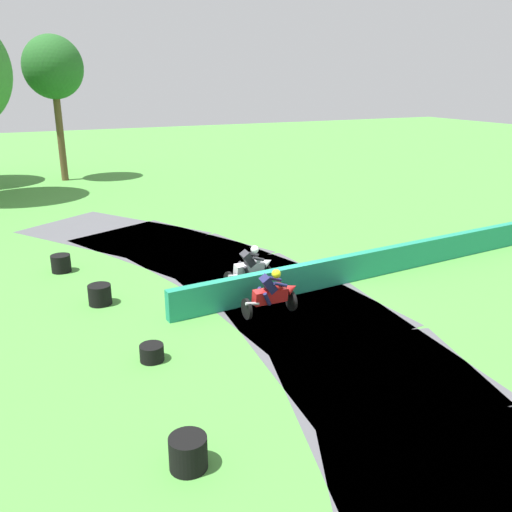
{
  "coord_description": "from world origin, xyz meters",
  "views": [
    {
      "loc": [
        -7.39,
        -13.72,
        6.42
      ],
      "look_at": [
        -0.23,
        1.43,
        0.9
      ],
      "focal_mm": 38.19,
      "sensor_mm": 36.0,
      "label": 1
    }
  ],
  "objects_px": {
    "motorcycle_lead_red": "(273,293)",
    "tire_stack_near": "(188,453)",
    "tire_stack_mid_b": "(100,295)",
    "motorcycle_chase_white": "(251,267)",
    "tire_stack_far": "(61,263)",
    "tire_stack_mid_a": "(152,353)"
  },
  "relations": [
    {
      "from": "motorcycle_lead_red",
      "to": "tire_stack_mid_b",
      "type": "xyz_separation_m",
      "value": [
        -4.28,
        2.87,
        -0.36
      ]
    },
    {
      "from": "motorcycle_chase_white",
      "to": "tire_stack_mid_b",
      "type": "height_order",
      "value": "motorcycle_chase_white"
    },
    {
      "from": "motorcycle_lead_red",
      "to": "tire_stack_near",
      "type": "height_order",
      "value": "motorcycle_lead_red"
    },
    {
      "from": "motorcycle_lead_red",
      "to": "tire_stack_near",
      "type": "xyz_separation_m",
      "value": [
        -4.19,
        -5.05,
        -0.36
      ]
    },
    {
      "from": "tire_stack_near",
      "to": "tire_stack_far",
      "type": "relative_size",
      "value": 1.01
    },
    {
      "from": "tire_stack_near",
      "to": "tire_stack_mid_a",
      "type": "bearing_deg",
      "value": 84.02
    },
    {
      "from": "tire_stack_mid_a",
      "to": "tire_stack_mid_b",
      "type": "relative_size",
      "value": 0.85
    },
    {
      "from": "tire_stack_mid_b",
      "to": "motorcycle_chase_white",
      "type": "bearing_deg",
      "value": -6.9
    },
    {
      "from": "tire_stack_far",
      "to": "motorcycle_lead_red",
      "type": "bearing_deg",
      "value": -51.87
    },
    {
      "from": "motorcycle_lead_red",
      "to": "tire_stack_far",
      "type": "distance_m",
      "value": 8.07
    },
    {
      "from": "tire_stack_mid_b",
      "to": "tire_stack_far",
      "type": "relative_size",
      "value": 1.02
    },
    {
      "from": "tire_stack_mid_b",
      "to": "tire_stack_far",
      "type": "height_order",
      "value": "same"
    },
    {
      "from": "motorcycle_lead_red",
      "to": "tire_stack_mid_b",
      "type": "height_order",
      "value": "motorcycle_lead_red"
    },
    {
      "from": "tire_stack_mid_b",
      "to": "motorcycle_lead_red",
      "type": "bearing_deg",
      "value": -33.86
    },
    {
      "from": "motorcycle_lead_red",
      "to": "motorcycle_chase_white",
      "type": "bearing_deg",
      "value": 80.02
    },
    {
      "from": "tire_stack_near",
      "to": "tire_stack_mid_b",
      "type": "relative_size",
      "value": 0.99
    },
    {
      "from": "tire_stack_far",
      "to": "tire_stack_mid_a",
      "type": "bearing_deg",
      "value": -80.85
    },
    {
      "from": "tire_stack_mid_a",
      "to": "tire_stack_mid_b",
      "type": "xyz_separation_m",
      "value": [
        -0.5,
        3.98,
        0.1
      ]
    },
    {
      "from": "motorcycle_lead_red",
      "to": "motorcycle_chase_white",
      "type": "xyz_separation_m",
      "value": [
        0.41,
        2.3,
        -0.0
      ]
    },
    {
      "from": "tire_stack_near",
      "to": "tire_stack_mid_b",
      "type": "bearing_deg",
      "value": 90.62
    },
    {
      "from": "motorcycle_chase_white",
      "to": "tire_stack_far",
      "type": "bearing_deg",
      "value": 143.12
    },
    {
      "from": "motorcycle_lead_red",
      "to": "tire_stack_near",
      "type": "bearing_deg",
      "value": -129.68
    }
  ]
}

